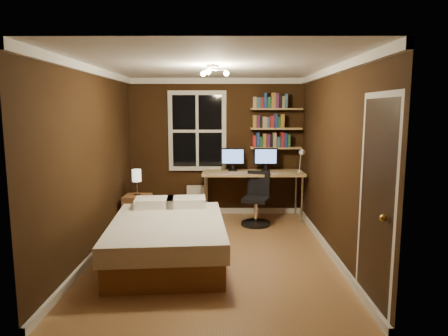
{
  "coord_description": "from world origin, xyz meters",
  "views": [
    {
      "loc": [
        0.16,
        -5.26,
        1.95
      ],
      "look_at": [
        0.14,
        0.45,
        1.1
      ],
      "focal_mm": 32.0,
      "sensor_mm": 36.0,
      "label": 1
    }
  ],
  "objects_px": {
    "bed": "(168,239)",
    "nightstand": "(138,211)",
    "bedside_lamp": "(137,182)",
    "monitor_right": "(266,160)",
    "office_chair": "(257,205)",
    "radiator": "(197,200)",
    "desk_lamp": "(301,160)",
    "desk": "(253,175)",
    "monitor_left": "(233,160)"
  },
  "relations": [
    {
      "from": "bed",
      "to": "nightstand",
      "type": "relative_size",
      "value": 3.93
    },
    {
      "from": "bedside_lamp",
      "to": "nightstand",
      "type": "bearing_deg",
      "value": 0.0
    },
    {
      "from": "office_chair",
      "to": "desk",
      "type": "bearing_deg",
      "value": 114.3
    },
    {
      "from": "bedside_lamp",
      "to": "desk",
      "type": "distance_m",
      "value": 2.02
    },
    {
      "from": "bedside_lamp",
      "to": "monitor_left",
      "type": "xyz_separation_m",
      "value": [
        1.6,
        0.6,
        0.31
      ]
    },
    {
      "from": "bed",
      "to": "office_chair",
      "type": "relative_size",
      "value": 2.31
    },
    {
      "from": "nightstand",
      "to": "monitor_right",
      "type": "xyz_separation_m",
      "value": [
        2.19,
        0.6,
        0.79
      ]
    },
    {
      "from": "bed",
      "to": "radiator",
      "type": "relative_size",
      "value": 3.84
    },
    {
      "from": "bed",
      "to": "monitor_right",
      "type": "bearing_deg",
      "value": 50.48
    },
    {
      "from": "monitor_right",
      "to": "nightstand",
      "type": "bearing_deg",
      "value": -164.56
    },
    {
      "from": "bedside_lamp",
      "to": "office_chair",
      "type": "distance_m",
      "value": 2.04
    },
    {
      "from": "radiator",
      "to": "monitor_right",
      "type": "xyz_separation_m",
      "value": [
        1.25,
        -0.16,
        0.78
      ]
    },
    {
      "from": "monitor_right",
      "to": "desk_lamp",
      "type": "xyz_separation_m",
      "value": [
        0.59,
        -0.25,
        0.01
      ]
    },
    {
      "from": "bed",
      "to": "desk",
      "type": "xyz_separation_m",
      "value": [
        1.23,
        2.03,
        0.5
      ]
    },
    {
      "from": "bed",
      "to": "desk",
      "type": "relative_size",
      "value": 1.17
    },
    {
      "from": "bed",
      "to": "office_chair",
      "type": "xyz_separation_m",
      "value": [
        1.27,
        1.63,
        0.05
      ]
    },
    {
      "from": "nightstand",
      "to": "office_chair",
      "type": "relative_size",
      "value": 0.59
    },
    {
      "from": "radiator",
      "to": "desk",
      "type": "relative_size",
      "value": 0.3
    },
    {
      "from": "desk",
      "to": "monitor_left",
      "type": "relative_size",
      "value": 4.2
    },
    {
      "from": "desk",
      "to": "office_chair",
      "type": "xyz_separation_m",
      "value": [
        0.04,
        -0.41,
        -0.46
      ]
    },
    {
      "from": "desk",
      "to": "desk_lamp",
      "type": "relative_size",
      "value": 4.06
    },
    {
      "from": "desk",
      "to": "monitor_right",
      "type": "height_order",
      "value": "monitor_right"
    },
    {
      "from": "desk_lamp",
      "to": "desk",
      "type": "bearing_deg",
      "value": 169.27
    },
    {
      "from": "monitor_right",
      "to": "desk_lamp",
      "type": "bearing_deg",
      "value": -22.63
    },
    {
      "from": "bed",
      "to": "desk_lamp",
      "type": "distance_m",
      "value": 2.89
    },
    {
      "from": "monitor_left",
      "to": "office_chair",
      "type": "relative_size",
      "value": 0.47
    },
    {
      "from": "nightstand",
      "to": "office_chair",
      "type": "xyz_separation_m",
      "value": [
        2.0,
        0.11,
        0.07
      ]
    },
    {
      "from": "office_chair",
      "to": "monitor_left",
      "type": "bearing_deg",
      "value": 147.02
    },
    {
      "from": "nightstand",
      "to": "radiator",
      "type": "height_order",
      "value": "radiator"
    },
    {
      "from": "nightstand",
      "to": "office_chair",
      "type": "height_order",
      "value": "office_chair"
    },
    {
      "from": "radiator",
      "to": "monitor_right",
      "type": "distance_m",
      "value": 1.49
    },
    {
      "from": "nightstand",
      "to": "bedside_lamp",
      "type": "height_order",
      "value": "bedside_lamp"
    },
    {
      "from": "bedside_lamp",
      "to": "desk",
      "type": "height_order",
      "value": "bedside_lamp"
    },
    {
      "from": "radiator",
      "to": "desk_lamp",
      "type": "distance_m",
      "value": 2.05
    },
    {
      "from": "monitor_left",
      "to": "monitor_right",
      "type": "bearing_deg",
      "value": 0.0
    },
    {
      "from": "monitor_right",
      "to": "office_chair",
      "type": "relative_size",
      "value": 0.47
    },
    {
      "from": "bedside_lamp",
      "to": "monitor_right",
      "type": "height_order",
      "value": "monitor_right"
    },
    {
      "from": "office_chair",
      "to": "bedside_lamp",
      "type": "bearing_deg",
      "value": -158.45
    },
    {
      "from": "bed",
      "to": "radiator",
      "type": "xyz_separation_m",
      "value": [
        0.21,
        2.29,
        -0.01
      ]
    },
    {
      "from": "monitor_right",
      "to": "desk_lamp",
      "type": "height_order",
      "value": "desk_lamp"
    },
    {
      "from": "bed",
      "to": "radiator",
      "type": "distance_m",
      "value": 2.3
    },
    {
      "from": "desk",
      "to": "desk_lamp",
      "type": "xyz_separation_m",
      "value": [
        0.82,
        -0.16,
        0.28
      ]
    },
    {
      "from": "bed",
      "to": "monitor_right",
      "type": "distance_m",
      "value": 2.69
    },
    {
      "from": "monitor_left",
      "to": "office_chair",
      "type": "height_order",
      "value": "monitor_left"
    },
    {
      "from": "nightstand",
      "to": "desk_lamp",
      "type": "xyz_separation_m",
      "value": [
        2.78,
        0.36,
        0.8
      ]
    },
    {
      "from": "nightstand",
      "to": "radiator",
      "type": "xyz_separation_m",
      "value": [
        0.94,
        0.77,
        0.01
      ]
    },
    {
      "from": "bed",
      "to": "radiator",
      "type": "bearing_deg",
      "value": 79.77
    },
    {
      "from": "monitor_right",
      "to": "desk_lamp",
      "type": "relative_size",
      "value": 0.97
    },
    {
      "from": "desk",
      "to": "nightstand",
      "type": "bearing_deg",
      "value": -165.23
    },
    {
      "from": "monitor_right",
      "to": "office_chair",
      "type": "height_order",
      "value": "monitor_right"
    }
  ]
}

